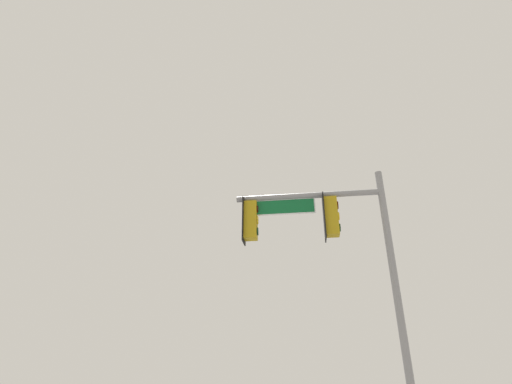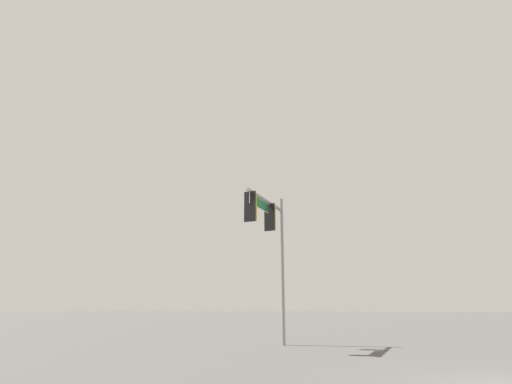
{
  "view_description": "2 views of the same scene",
  "coord_description": "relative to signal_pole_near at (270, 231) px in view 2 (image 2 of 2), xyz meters",
  "views": [
    {
      "loc": [
        -5.71,
        2.06,
        1.55
      ],
      "look_at": [
        -5.02,
        -6.25,
        5.63
      ],
      "focal_mm": 28.0,
      "sensor_mm": 36.0,
      "label": 1
    },
    {
      "loc": [
        10.48,
        -2.27,
        1.64
      ],
      "look_at": [
        -6.4,
        -8.71,
        6.92
      ],
      "focal_mm": 28.0,
      "sensor_mm": 36.0,
      "label": 2
    }
  ],
  "objects": [
    {
      "name": "signal_pole_near",
      "position": [
        0.0,
        0.0,
        0.0
      ],
      "size": [
        4.13,
        0.63,
        7.0
      ],
      "color": "gray",
      "rests_on": "ground_plane"
    }
  ]
}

